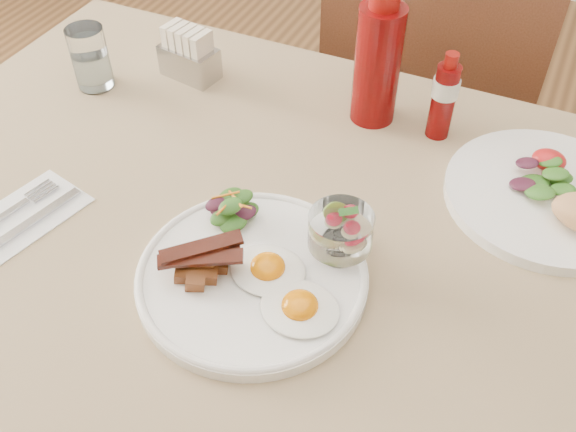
% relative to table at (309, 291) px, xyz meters
% --- Properties ---
extents(table, '(1.33, 0.88, 0.75)m').
position_rel_table_xyz_m(table, '(0.00, 0.00, 0.00)').
color(table, brown).
rests_on(table, ground).
extents(chair_far, '(0.42, 0.42, 0.93)m').
position_rel_table_xyz_m(chair_far, '(0.00, 0.66, -0.14)').
color(chair_far, brown).
rests_on(chair_far, ground).
extents(main_plate, '(0.28, 0.28, 0.02)m').
position_rel_table_xyz_m(main_plate, '(-0.04, -0.08, 0.10)').
color(main_plate, white).
rests_on(main_plate, table).
extents(fried_eggs, '(0.16, 0.12, 0.03)m').
position_rel_table_xyz_m(fried_eggs, '(0.00, -0.09, 0.11)').
color(fried_eggs, white).
rests_on(fried_eggs, main_plate).
extents(bacon_potato_pile, '(0.10, 0.08, 0.04)m').
position_rel_table_xyz_m(bacon_potato_pile, '(-0.09, -0.11, 0.12)').
color(bacon_potato_pile, brown).
rests_on(bacon_potato_pile, main_plate).
extents(side_salad, '(0.07, 0.07, 0.04)m').
position_rel_table_xyz_m(side_salad, '(-0.10, -0.01, 0.12)').
color(side_salad, '#234B14').
rests_on(side_salad, main_plate).
extents(fruit_cup, '(0.08, 0.08, 0.08)m').
position_rel_table_xyz_m(fruit_cup, '(0.04, -0.01, 0.15)').
color(fruit_cup, white).
rests_on(fruit_cup, main_plate).
extents(second_plate, '(0.28, 0.27, 0.07)m').
position_rel_table_xyz_m(second_plate, '(0.27, 0.20, 0.11)').
color(second_plate, white).
rests_on(second_plate, table).
extents(ketchup_bottle, '(0.09, 0.09, 0.21)m').
position_rel_table_xyz_m(ketchup_bottle, '(-0.02, 0.30, 0.19)').
color(ketchup_bottle, '#5D0505').
rests_on(ketchup_bottle, table).
extents(hot_sauce_bottle, '(0.05, 0.05, 0.14)m').
position_rel_table_xyz_m(hot_sauce_bottle, '(0.08, 0.30, 0.16)').
color(hot_sauce_bottle, '#5D0505').
rests_on(hot_sauce_bottle, table).
extents(sugar_caddy, '(0.10, 0.07, 0.09)m').
position_rel_table_xyz_m(sugar_caddy, '(-0.34, 0.28, 0.13)').
color(sugar_caddy, '#B3B3B8').
rests_on(sugar_caddy, table).
extents(water_glass, '(0.06, 0.06, 0.10)m').
position_rel_table_xyz_m(water_glass, '(-0.47, 0.19, 0.13)').
color(water_glass, white).
rests_on(water_glass, table).
extents(napkin_cutlery, '(0.14, 0.20, 0.01)m').
position_rel_table_xyz_m(napkin_cutlery, '(-0.37, -0.12, 0.09)').
color(napkin_cutlery, white).
rests_on(napkin_cutlery, table).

